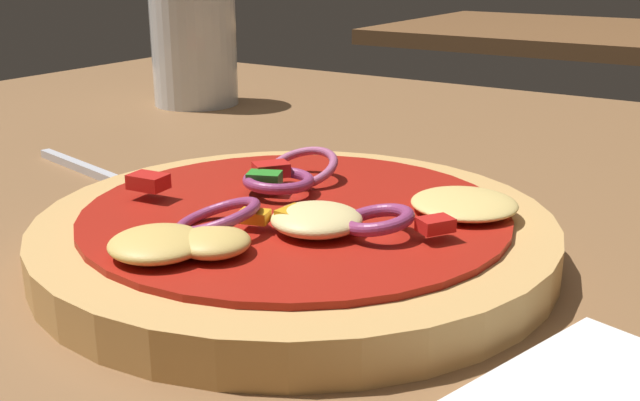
{
  "coord_description": "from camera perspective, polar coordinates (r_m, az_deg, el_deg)",
  "views": [
    {
      "loc": [
        0.12,
        -0.3,
        0.16
      ],
      "look_at": [
        -0.06,
        -0.02,
        0.05
      ],
      "focal_mm": 42.87,
      "sensor_mm": 36.0,
      "label": 1
    }
  ],
  "objects": [
    {
      "name": "background_table",
      "position": [
        1.42,
        22.65,
        11.11
      ],
      "size": [
        0.83,
        0.49,
        0.03
      ],
      "color": "brown",
      "rests_on": "ground"
    },
    {
      "name": "dining_table",
      "position": [
        0.35,
        9.51,
        -5.88
      ],
      "size": [
        1.17,
        0.85,
        0.03
      ],
      "color": "brown",
      "rests_on": "ground"
    },
    {
      "name": "fork",
      "position": [
        0.46,
        -14.8,
        1.59
      ],
      "size": [
        0.16,
        0.05,
        0.0
      ],
      "color": "silver",
      "rests_on": "dining_table"
    },
    {
      "name": "beer_glass",
      "position": [
        0.68,
        -9.37,
        11.14
      ],
      "size": [
        0.07,
        0.07,
        0.1
      ],
      "color": "silver",
      "rests_on": "dining_table"
    },
    {
      "name": "pizza",
      "position": [
        0.34,
        -1.8,
        -2.33
      ],
      "size": [
        0.23,
        0.23,
        0.04
      ],
      "color": "tan",
      "rests_on": "dining_table"
    }
  ]
}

